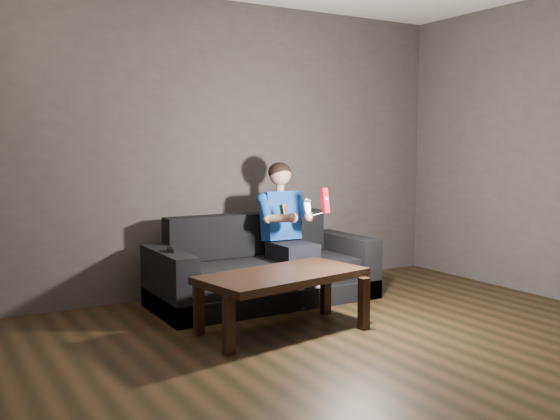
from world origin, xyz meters
TOP-DOWN VIEW (x-y plane):
  - floor at (0.00, 0.00)m, footprint 5.00×5.00m
  - back_wall at (0.00, 2.50)m, footprint 5.00×0.04m
  - sofa at (0.20, 1.93)m, footprint 1.96×0.84m
  - child at (0.42, 1.89)m, footprint 0.49×0.60m
  - wii_remote_red at (0.51, 1.43)m, footprint 0.05×0.08m
  - nunchuk_white at (0.34, 1.43)m, footprint 0.07×0.10m
  - wii_remote_black at (-0.68, 1.86)m, footprint 0.07×0.15m
  - coffee_table at (-0.11, 1.06)m, footprint 1.32×0.81m

SIDE VIEW (x-z plane):
  - floor at x=0.00m, z-range 0.00..0.00m
  - sofa at x=0.20m, z-range -0.13..0.62m
  - coffee_table at x=-0.11m, z-range 0.16..0.61m
  - wii_remote_black at x=-0.68m, z-range 0.53..0.56m
  - child at x=0.42m, z-range 0.10..1.29m
  - nunchuk_white at x=0.34m, z-range 0.80..0.95m
  - wii_remote_red at x=0.51m, z-range 0.82..1.03m
  - back_wall at x=0.00m, z-range 0.00..2.70m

